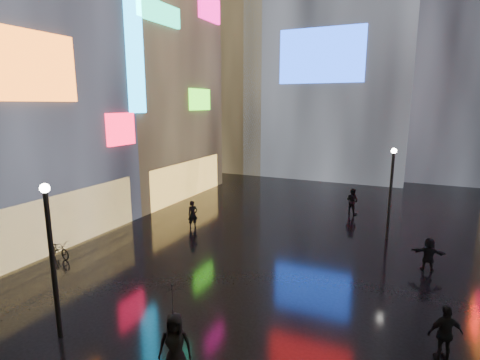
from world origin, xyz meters
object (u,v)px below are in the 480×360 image
Objects in this scene: pedestrian_3 at (445,333)px; bicycle at (59,249)px; lamp_near at (52,253)px; lamp_far at (391,188)px.

pedestrian_3 is 17.02m from bicycle.
pedestrian_3 is (11.47, 3.97, -2.07)m from lamp_near.
pedestrian_3 reaches higher than bicycle.
lamp_near is at bearing -121.29° from bicycle.
lamp_near and lamp_far have the same top height.
pedestrian_3 is (2.19, -10.39, -2.07)m from lamp_far.
lamp_near is at bearing -5.74° from pedestrian_3.
pedestrian_3 is at bearing -78.10° from lamp_far.
lamp_far is 2.96× the size of pedestrian_3.
bicycle is (-14.81, -9.74, -2.49)m from lamp_far.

